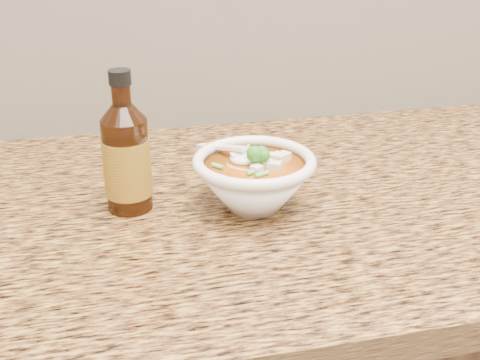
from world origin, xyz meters
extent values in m
cube|color=#A27C3B|center=(0.00, 1.68, 0.88)|extent=(4.00, 0.68, 0.04)
cylinder|color=white|center=(-0.18, 1.63, 0.90)|extent=(0.07, 0.07, 0.01)
torus|color=white|center=(-0.18, 1.63, 0.97)|extent=(0.17, 0.17, 0.02)
torus|color=beige|center=(-0.18, 1.64, 0.96)|extent=(0.08, 0.08, 0.00)
torus|color=beige|center=(-0.19, 1.64, 0.96)|extent=(0.07, 0.07, 0.00)
torus|color=beige|center=(-0.18, 1.63, 0.96)|extent=(0.09, 0.09, 0.00)
torus|color=beige|center=(-0.18, 1.62, 0.96)|extent=(0.11, 0.11, 0.00)
torus|color=beige|center=(-0.19, 1.64, 0.96)|extent=(0.11, 0.11, 0.00)
torus|color=beige|center=(-0.19, 1.63, 0.96)|extent=(0.09, 0.09, 0.00)
torus|color=beige|center=(-0.18, 1.64, 0.96)|extent=(0.05, 0.05, 0.00)
torus|color=beige|center=(-0.18, 1.63, 0.95)|extent=(0.10, 0.10, 0.00)
cube|color=silver|center=(-0.20, 1.63, 0.97)|extent=(0.02, 0.02, 0.01)
cube|color=silver|center=(-0.19, 1.62, 0.97)|extent=(0.01, 0.01, 0.01)
cube|color=silver|center=(-0.21, 1.67, 0.97)|extent=(0.02, 0.02, 0.01)
cube|color=silver|center=(-0.18, 1.65, 0.97)|extent=(0.02, 0.02, 0.01)
cube|color=silver|center=(-0.18, 1.65, 0.97)|extent=(0.02, 0.02, 0.01)
cube|color=silver|center=(-0.19, 1.65, 0.97)|extent=(0.02, 0.02, 0.01)
cube|color=silver|center=(-0.16, 1.62, 0.97)|extent=(0.02, 0.02, 0.01)
cube|color=silver|center=(-0.19, 1.68, 0.97)|extent=(0.02, 0.02, 0.01)
cube|color=silver|center=(-0.17, 1.67, 0.97)|extent=(0.02, 0.02, 0.01)
cube|color=silver|center=(-0.15, 1.62, 0.97)|extent=(0.02, 0.02, 0.01)
ellipsoid|color=#196014|center=(-0.17, 1.62, 0.98)|extent=(0.03, 0.03, 0.03)
cylinder|color=#70C24A|center=(-0.19, 1.59, 0.97)|extent=(0.02, 0.01, 0.01)
cylinder|color=#70C24A|center=(-0.21, 1.64, 0.97)|extent=(0.02, 0.01, 0.01)
cylinder|color=#70C24A|center=(-0.20, 1.65, 0.97)|extent=(0.01, 0.02, 0.01)
cylinder|color=#70C24A|center=(-0.16, 1.62, 0.97)|extent=(0.02, 0.01, 0.01)
cylinder|color=#70C24A|center=(-0.15, 1.67, 0.97)|extent=(0.01, 0.02, 0.01)
cylinder|color=#70C24A|center=(-0.16, 1.61, 0.97)|extent=(0.01, 0.02, 0.01)
ellipsoid|color=white|center=(-0.19, 1.65, 0.97)|extent=(0.04, 0.04, 0.01)
cube|color=white|center=(-0.21, 1.68, 0.97)|extent=(0.06, 0.08, 0.02)
cylinder|color=#351707|center=(-0.35, 1.67, 0.96)|extent=(0.07, 0.07, 0.13)
cylinder|color=#351707|center=(-0.35, 1.67, 1.06)|extent=(0.03, 0.03, 0.03)
cylinder|color=black|center=(-0.35, 1.67, 1.09)|extent=(0.03, 0.03, 0.02)
cylinder|color=red|center=(-0.35, 1.67, 0.96)|extent=(0.08, 0.08, 0.08)
camera|label=1|loc=(-0.36, 0.91, 1.29)|focal=45.00mm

